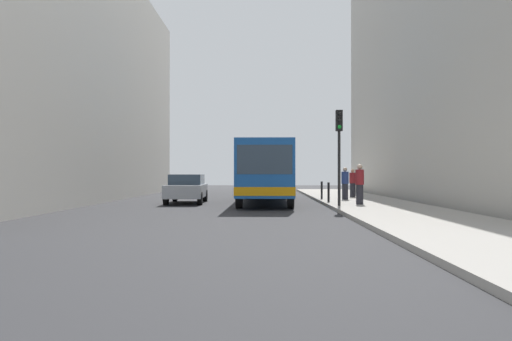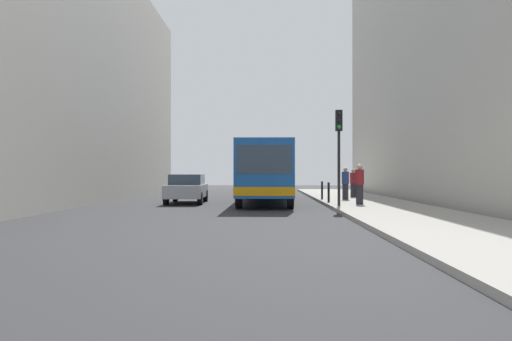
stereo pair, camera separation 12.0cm
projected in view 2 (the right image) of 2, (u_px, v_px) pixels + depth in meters
The scene contains 13 objects.
ground_plane at pixel (257, 206), 23.11m from camera, with size 80.00×80.00×0.00m, color #2D2D30.
sidewalk at pixel (372, 204), 22.99m from camera, with size 4.40×40.00×0.15m, color #9E9991.
building_left at pixel (53, 75), 27.39m from camera, with size 7.00×32.00×14.08m, color #BCB7AD.
building_right at pixel (467, 48), 26.91m from camera, with size 7.00×32.00×16.89m, color #BCB7AD.
bus at pixel (266, 170), 25.49m from camera, with size 2.62×11.04×3.00m.
car_beside_bus at pixel (187, 188), 25.22m from camera, with size 1.99×4.46×1.48m.
car_behind_bus at pixel (260, 183), 36.61m from camera, with size 1.96×4.45×1.48m.
traffic_light at pixel (339, 139), 20.98m from camera, with size 0.28×0.33×4.10m.
bollard_near at pixel (329, 192), 23.65m from camera, with size 0.11×0.11×0.95m, color black.
bollard_mid at pixel (322, 190), 26.44m from camera, with size 0.11×0.11×0.95m, color black.
pedestrian_near_signal at pixel (360, 184), 21.90m from camera, with size 0.38×0.38×1.80m.
pedestrian_mid_sidewalk at pixel (345, 183), 25.89m from camera, with size 0.38×0.38×1.71m.
pedestrian_far_sidewalk at pixel (353, 183), 28.63m from camera, with size 0.38×0.38×1.65m.
Camera 2 is at (0.43, -23.11, 1.54)m, focal length 34.41 mm.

